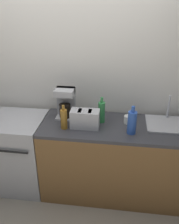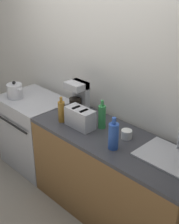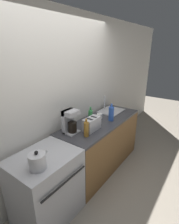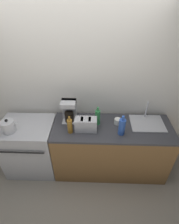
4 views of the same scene
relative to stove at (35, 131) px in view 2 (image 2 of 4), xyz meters
name	(u,v)px [view 2 (image 2 of 4)]	position (x,y,z in m)	size (l,w,h in m)	color
ground_plane	(50,198)	(0.65, -0.31, -0.46)	(12.00, 12.00, 0.00)	gray
wall_back	(96,72)	(0.65, 0.39, 0.84)	(8.00, 0.05, 2.60)	silver
stove	(35,131)	(0.00, 0.00, 0.00)	(0.78, 0.65, 0.90)	#B7B7BC
counter_block	(113,178)	(1.27, 0.02, -0.01)	(1.74, 0.64, 0.90)	brown
kettle	(15,91)	(-0.17, -0.12, 0.53)	(0.23, 0.18, 0.21)	silver
toaster	(80,118)	(0.89, -0.06, 0.54)	(0.30, 0.15, 0.19)	#BCBCC1
coffee_maker	(78,97)	(0.64, 0.15, 0.62)	(0.21, 0.18, 0.35)	#B7B7BC
sink_tray	(168,155)	(1.78, 0.11, 0.46)	(0.48, 0.39, 0.28)	#B7B7BC
bottle_blue	(113,136)	(1.37, -0.12, 0.57)	(0.09, 0.09, 0.30)	#2D56B7
bottle_amber	(62,111)	(0.68, -0.11, 0.55)	(0.07, 0.07, 0.27)	#9E6B23
bottle_green	(102,116)	(1.05, 0.08, 0.56)	(0.07, 0.07, 0.29)	#338C47
cup_white	(127,134)	(1.35, 0.09, 0.48)	(0.10, 0.10, 0.08)	white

